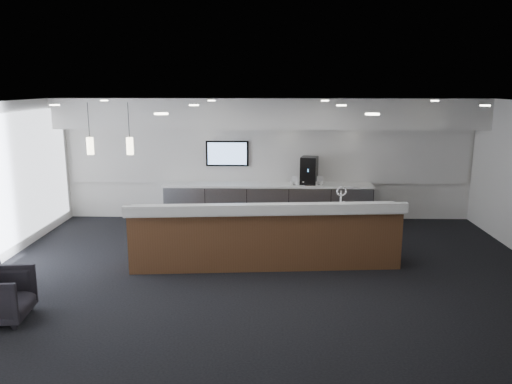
{
  "coord_description": "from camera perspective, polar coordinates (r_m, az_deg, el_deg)",
  "views": [
    {
      "loc": [
        0.04,
        -8.22,
        3.29
      ],
      "look_at": [
        -0.22,
        1.3,
        1.25
      ],
      "focal_mm": 35.0,
      "sensor_mm": 36.0,
      "label": 1
    }
  ],
  "objects": [
    {
      "name": "alcove_panel",
      "position": [
        12.3,
        1.38,
        4.22
      ],
      "size": [
        9.8,
        0.06,
        1.4
      ],
      "primitive_type": "cube",
      "color": "silver",
      "rests_on": "back_wall"
    },
    {
      "name": "coffee_machine",
      "position": [
        12.08,
        6.09,
        2.46
      ],
      "size": [
        0.47,
        0.54,
        0.66
      ],
      "rotation": [
        0.0,
        0.0,
        -0.24
      ],
      "color": "black",
      "rests_on": "back_credenza"
    },
    {
      "name": "cup_0",
      "position": [
        12.02,
        7.45,
        1.01
      ],
      "size": [
        0.1,
        0.1,
        0.09
      ],
      "primitive_type": "imported",
      "color": "white",
      "rests_on": "back_credenza"
    },
    {
      "name": "ground",
      "position": [
        8.85,
        1.22,
        -9.71
      ],
      "size": [
        10.0,
        10.0,
        0.0
      ],
      "primitive_type": "plane",
      "color": "black",
      "rests_on": "ground"
    },
    {
      "name": "back_wall",
      "position": [
        12.35,
        1.38,
        3.78
      ],
      "size": [
        10.0,
        0.02,
        3.0
      ],
      "primitive_type": "cube",
      "color": "silver",
      "rests_on": "ground"
    },
    {
      "name": "soffit_bulkhead",
      "position": [
        11.79,
        1.4,
        9.0
      ],
      "size": [
        10.0,
        0.9,
        0.7
      ],
      "primitive_type": "cube",
      "color": "silver",
      "rests_on": "back_wall"
    },
    {
      "name": "ceiling_can_lights",
      "position": [
        8.22,
        1.31,
        9.88
      ],
      "size": [
        7.0,
        5.0,
        0.02
      ],
      "primitive_type": null,
      "color": "white",
      "rests_on": "ceiling"
    },
    {
      "name": "wall_tv",
      "position": [
        12.28,
        -3.3,
        4.42
      ],
      "size": [
        1.05,
        0.08,
        0.62
      ],
      "color": "black",
      "rests_on": "back_wall"
    },
    {
      "name": "cup_1",
      "position": [
        12.01,
        6.78,
        1.01
      ],
      "size": [
        0.14,
        0.14,
        0.09
      ],
      "primitive_type": "imported",
      "rotation": [
        0.0,
        0.0,
        0.65
      ],
      "color": "white",
      "rests_on": "back_credenza"
    },
    {
      "name": "armchair",
      "position": [
        8.07,
        -27.2,
        -10.56
      ],
      "size": [
        0.87,
        0.85,
        0.72
      ],
      "primitive_type": "imported",
      "rotation": [
        0.0,
        0.0,
        1.68
      ],
      "color": "black",
      "rests_on": "ground"
    },
    {
      "name": "ceiling",
      "position": [
        8.22,
        1.31,
        10.09
      ],
      "size": [
        10.0,
        8.0,
        0.02
      ],
      "primitive_type": "cube",
      "color": "black",
      "rests_on": "back_wall"
    },
    {
      "name": "cup_5",
      "position": [
        11.97,
        4.11,
        1.03
      ],
      "size": [
        0.11,
        0.11,
        0.09
      ],
      "primitive_type": "imported",
      "rotation": [
        0.0,
        0.0,
        3.23
      ],
      "color": "white",
      "rests_on": "back_credenza"
    },
    {
      "name": "pendant_left",
      "position": [
        9.4,
        -13.54,
        5.43
      ],
      "size": [
        0.12,
        0.12,
        0.3
      ],
      "primitive_type": "cylinder",
      "color": "beige",
      "rests_on": "ceiling"
    },
    {
      "name": "info_sign_right",
      "position": [
        12.05,
        7.33,
        1.33
      ],
      "size": [
        0.16,
        0.05,
        0.21
      ],
      "primitive_type": "cube",
      "rotation": [
        0.0,
        0.0,
        0.22
      ],
      "color": "silver",
      "rests_on": "back_credenza"
    },
    {
      "name": "cup_3",
      "position": [
        11.98,
        5.45,
        1.02
      ],
      "size": [
        0.13,
        0.13,
        0.09
      ],
      "primitive_type": "imported",
      "rotation": [
        0.0,
        0.0,
        1.94
      ],
      "color": "white",
      "rests_on": "back_credenza"
    },
    {
      "name": "info_sign_left",
      "position": [
        11.97,
        4.46,
        1.32
      ],
      "size": [
        0.15,
        0.07,
        0.21
      ],
      "primitive_type": "cube",
      "rotation": [
        0.0,
        0.0,
        -0.32
      ],
      "color": "silver",
      "rests_on": "back_credenza"
    },
    {
      "name": "back_credenza",
      "position": [
        12.19,
        1.35,
        -1.23
      ],
      "size": [
        5.06,
        0.66,
        0.95
      ],
      "color": "gray",
      "rests_on": "ground"
    },
    {
      "name": "service_counter",
      "position": [
        9.2,
        1.1,
        -5.03
      ],
      "size": [
        5.02,
        1.23,
        1.49
      ],
      "rotation": [
        0.0,
        0.0,
        0.08
      ],
      "color": "brown",
      "rests_on": "ground"
    },
    {
      "name": "cup_4",
      "position": [
        11.97,
        4.78,
        1.03
      ],
      "size": [
        0.13,
        0.13,
        0.09
      ],
      "primitive_type": "imported",
      "rotation": [
        0.0,
        0.0,
        2.58
      ],
      "color": "white",
      "rests_on": "back_credenza"
    },
    {
      "name": "cup_2",
      "position": [
        11.99,
        6.12,
        1.02
      ],
      "size": [
        0.12,
        0.12,
        0.09
      ],
      "primitive_type": "imported",
      "rotation": [
        0.0,
        0.0,
        1.29
      ],
      "color": "white",
      "rests_on": "back_credenza"
    },
    {
      "name": "pendant_right",
      "position": [
        9.61,
        -17.59,
        5.34
      ],
      "size": [
        0.12,
        0.12,
        0.3
      ],
      "primitive_type": "cylinder",
      "color": "beige",
      "rests_on": "ceiling"
    }
  ]
}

